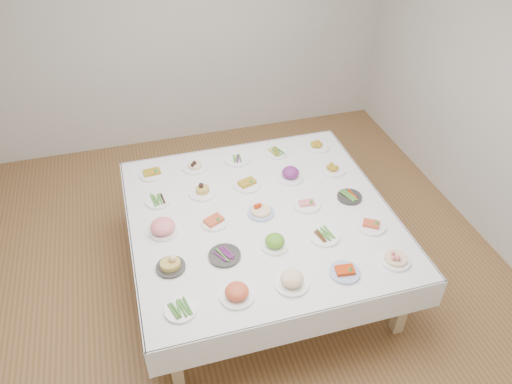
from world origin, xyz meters
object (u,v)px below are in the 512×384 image
object	(u,v)px
display_table	(261,220)
dish_0	(180,309)
dish_12	(261,208)
dish_24	(317,145)

from	to	relation	value
display_table	dish_0	size ratio (longest dim) A/B	9.99
dish_0	dish_12	xyz separation A→B (m)	(0.84, 0.85, 0.04)
display_table	dish_24	world-z (taller)	dish_24
dish_24	display_table	bearing A→B (deg)	-135.37
dish_0	dish_24	size ratio (longest dim) A/B	0.93
dish_0	dish_24	xyz separation A→B (m)	(1.68, 1.67, 0.02)
display_table	dish_12	size ratio (longest dim) A/B	9.03
dish_12	dish_24	bearing A→B (deg)	44.51
dish_24	dish_0	bearing A→B (deg)	-135.09
display_table	dish_12	bearing A→B (deg)	69.70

